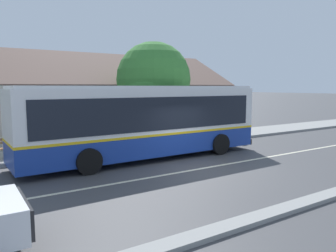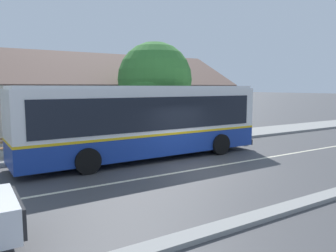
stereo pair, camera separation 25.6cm
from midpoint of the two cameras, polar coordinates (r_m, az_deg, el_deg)
name	(u,v)px [view 2 (the right image)]	position (r m, az deg, el deg)	size (l,w,h in m)	color
ground_plane	(201,169)	(13.31, 6.37, -7.39)	(300.00, 300.00, 0.00)	#424244
sidewalk_far	(135,145)	(18.26, -5.45, -3.25)	(60.00, 3.00, 0.15)	gray
curb_near	(306,202)	(10.18, 23.66, -12.07)	(60.00, 0.50, 0.12)	gray
lane_divider_stripe	(201,169)	(13.31, 6.37, -7.37)	(60.00, 0.16, 0.01)	beige
community_building	(59,108)	(24.17, -18.11, 3.06)	(24.25, 9.92, 6.77)	beige
transit_bus	(145,120)	(14.84, -3.62, 1.06)	(11.43, 2.89, 3.30)	navy
street_tree_primary	(154,82)	(19.79, -2.08, 7.59)	(4.49, 4.49, 5.96)	#4C3828
bus_stop_sign	(232,113)	(20.86, 11.36, 2.24)	(0.36, 0.07, 2.40)	gray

